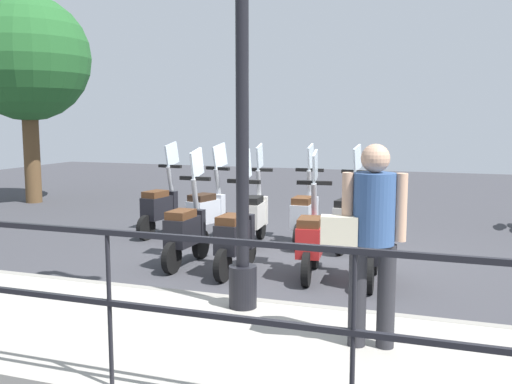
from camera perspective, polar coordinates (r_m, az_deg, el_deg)
The scene contains 15 objects.
ground_plane at distance 7.83m, azimuth 3.00°, elevation -6.88°, with size 28.00×28.00×0.00m, color #38383D.
promenade_walkway at distance 5.00m, azimuth -7.37°, elevation -14.45°, with size 2.20×20.00×0.15m.
fence_railing at distance 3.88m, azimuth -14.54°, elevation -8.18°, with size 0.04×16.03×1.07m.
lamp_post_near at distance 5.23m, azimuth -1.39°, elevation 10.01°, with size 0.26×0.90×4.53m.
pedestrian_with_bag at distance 4.46m, azimuth 11.40°, elevation -3.75°, with size 0.37×0.64×1.59m.
tree_large at distance 14.05m, azimuth -21.92°, elevation 12.21°, with size 2.80×2.80×4.66m.
scooter_near_0 at distance 6.81m, azimuth 11.60°, elevation -5.03°, with size 1.23×0.44×1.54m.
scooter_near_1 at distance 6.97m, azimuth 5.52°, elevation -4.62°, with size 1.23×0.44×1.54m.
scooter_near_2 at distance 7.10m, azimuth -2.04°, elevation -4.37°, with size 1.23×0.44×1.54m.
scooter_near_3 at distance 7.51m, azimuth -6.98°, elevation -3.76°, with size 1.23×0.44×1.54m.
scooter_far_0 at distance 8.52m, azimuth 9.33°, elevation -2.48°, with size 1.23×0.45×1.54m.
scooter_far_1 at distance 8.71m, azimuth 4.93°, elevation -2.19°, with size 1.23×0.44×1.54m.
scooter_far_2 at distance 8.71m, azimuth -0.16°, elevation -2.16°, with size 1.23×0.44×1.54m.
scooter_far_3 at distance 9.02m, azimuth -4.86°, elevation -1.86°, with size 1.21×0.51×1.54m.
scooter_far_4 at distance 9.51m, azimuth -9.49°, elevation -1.45°, with size 1.23×0.45×1.54m.
Camera 1 is at (-7.30, -2.09, 1.93)m, focal length 40.00 mm.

